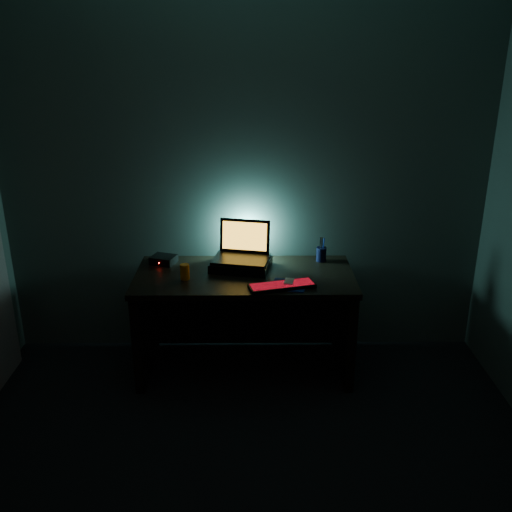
% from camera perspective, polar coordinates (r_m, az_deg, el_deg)
% --- Properties ---
extents(room, '(3.50, 4.00, 2.50)m').
position_cam_1_polar(room, '(2.23, -1.70, -5.96)').
color(room, black).
rests_on(room, ground).
extents(desk, '(1.50, 0.70, 0.75)m').
position_cam_1_polar(desk, '(4.07, -1.13, -4.87)').
color(desk, black).
rests_on(desk, ground).
extents(riser, '(0.45, 0.37, 0.06)m').
position_cam_1_polar(riser, '(4.00, -1.51, -0.83)').
color(riser, black).
rests_on(riser, desk).
extents(laptop, '(0.42, 0.35, 0.26)m').
position_cam_1_polar(laptop, '(4.01, -1.36, 0.63)').
color(laptop, black).
rests_on(laptop, riser).
extents(keyboard, '(0.45, 0.24, 0.03)m').
position_cam_1_polar(keyboard, '(3.70, 2.60, -3.00)').
color(keyboard, black).
rests_on(keyboard, desk).
extents(mousepad, '(0.26, 0.24, 0.00)m').
position_cam_1_polar(mousepad, '(3.74, 3.32, -2.92)').
color(mousepad, navy).
rests_on(mousepad, desk).
extents(mouse, '(0.08, 0.11, 0.03)m').
position_cam_1_polar(mouse, '(3.73, 3.32, -2.69)').
color(mouse, gray).
rests_on(mouse, mousepad).
extents(pen_cup, '(0.09, 0.09, 0.10)m').
position_cam_1_polar(pen_cup, '(4.15, 6.55, 0.17)').
color(pen_cup, black).
rests_on(pen_cup, desk).
extents(juice_glass, '(0.07, 0.07, 0.11)m').
position_cam_1_polar(juice_glass, '(3.84, -7.13, -1.58)').
color(juice_glass, orange).
rests_on(juice_glass, desk).
extents(router, '(0.20, 0.18, 0.06)m').
position_cam_1_polar(router, '(4.14, -9.23, -0.36)').
color(router, black).
rests_on(router, desk).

